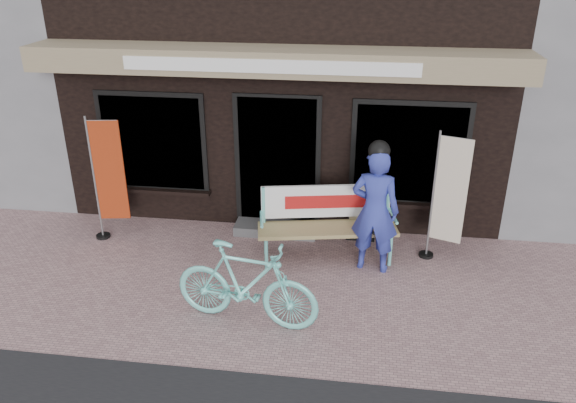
# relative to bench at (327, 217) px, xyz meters

# --- Properties ---
(ground) EXTENTS (70.00, 70.00, 0.00)m
(ground) POSITION_rel_bench_xyz_m (-0.85, -1.13, -0.63)
(ground) COLOR #A67F80
(ground) RESTS_ON ground
(storefront) EXTENTS (7.00, 6.77, 6.00)m
(storefront) POSITION_rel_bench_xyz_m (-0.85, 3.84, 2.36)
(storefront) COLOR black
(storefront) RESTS_ON ground
(bench) EXTENTS (2.05, 0.88, 1.08)m
(bench) POSITION_rel_bench_xyz_m (0.00, 0.00, 0.00)
(bench) COLOR #74E2D9
(bench) RESTS_ON ground
(person) EXTENTS (0.72, 0.53, 1.91)m
(person) POSITION_rel_bench_xyz_m (0.67, -0.25, 0.31)
(person) COLOR #2F39A2
(person) RESTS_ON ground
(bicycle) EXTENTS (1.85, 0.79, 1.08)m
(bicycle) POSITION_rel_bench_xyz_m (-0.83, -1.73, -0.09)
(bicycle) COLOR #74E2D9
(bicycle) RESTS_ON ground
(nobori_red) EXTENTS (0.59, 0.25, 1.98)m
(nobori_red) POSITION_rel_bench_xyz_m (-3.33, 0.14, 0.39)
(nobori_red) COLOR gray
(nobori_red) RESTS_ON ground
(nobori_cream) EXTENTS (0.57, 0.30, 1.94)m
(nobori_cream) POSITION_rel_bench_xyz_m (1.66, 0.12, 0.37)
(nobori_cream) COLOR gray
(nobori_cream) RESTS_ON ground
(menu_stand) EXTENTS (0.45, 0.12, 0.89)m
(menu_stand) POSITION_rel_bench_xyz_m (0.50, 0.55, -0.18)
(menu_stand) COLOR black
(menu_stand) RESTS_ON ground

